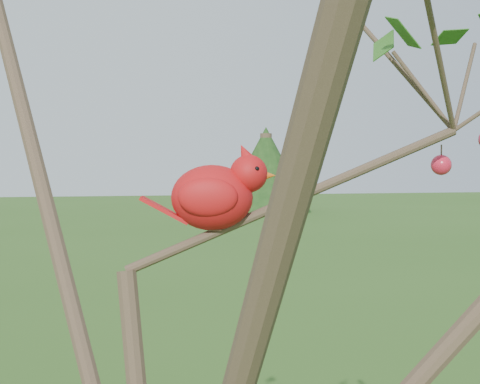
{
  "coord_description": "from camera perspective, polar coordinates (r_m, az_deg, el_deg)",
  "views": [
    {
      "loc": [
        -0.09,
        -1.09,
        2.14
      ],
      "look_at": [
        0.15,
        0.08,
        2.09
      ],
      "focal_mm": 50.0,
      "sensor_mm": 36.0,
      "label": 1
    }
  ],
  "objects": [
    {
      "name": "cardinal",
      "position": [
        1.19,
        -2.02,
        -0.18
      ],
      "size": [
        0.24,
        0.14,
        0.17
      ],
      "rotation": [
        0.0,
        0.0,
        -0.19
      ],
      "color": "red",
      "rests_on": "ground"
    },
    {
      "name": "crabapple_tree",
      "position": [
        1.07,
        -5.48,
        1.45
      ],
      "size": [
        2.35,
        2.05,
        2.95
      ],
      "color": "#3D2F21",
      "rests_on": "ground"
    },
    {
      "name": "distant_trees",
      "position": [
        24.87,
        -8.86,
        1.2
      ],
      "size": [
        44.05,
        10.09,
        3.55
      ],
      "color": "#3D2F21",
      "rests_on": "ground"
    }
  ]
}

